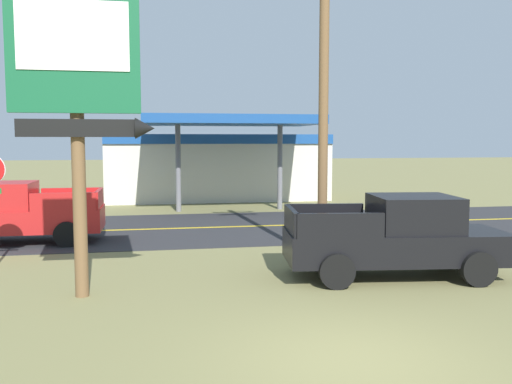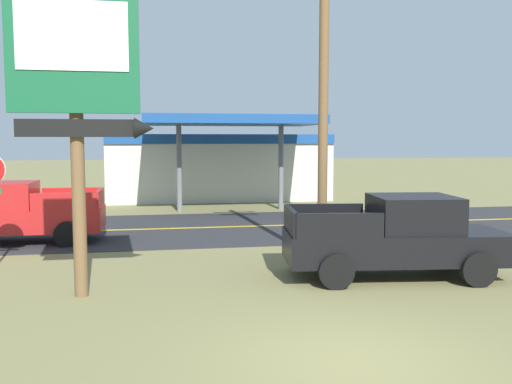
% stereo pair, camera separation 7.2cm
% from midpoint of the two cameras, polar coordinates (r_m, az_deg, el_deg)
% --- Properties ---
extents(ground_plane, '(180.00, 180.00, 0.00)m').
position_cam_midpoint_polar(ground_plane, '(8.75, 10.13, -16.75)').
color(ground_plane, olive).
extents(road_asphalt, '(140.00, 8.00, 0.02)m').
position_cam_midpoint_polar(road_asphalt, '(21.04, -2.35, -3.61)').
color(road_asphalt, '#2B2B2D').
rests_on(road_asphalt, ground).
extents(road_centre_line, '(126.00, 0.20, 0.01)m').
position_cam_midpoint_polar(road_centre_line, '(21.04, -2.35, -3.58)').
color(road_centre_line, gold).
rests_on(road_centre_line, road_asphalt).
extents(motel_sign, '(2.85, 0.54, 6.58)m').
position_cam_midpoint_polar(motel_sign, '(11.95, -17.70, 10.53)').
color(motel_sign, brown).
rests_on(motel_sign, ground).
extents(utility_pole, '(1.87, 0.26, 9.33)m').
position_cam_midpoint_polar(utility_pole, '(15.10, 7.10, 11.70)').
color(utility_pole, brown).
rests_on(utility_pole, ground).
extents(gas_station, '(12.00, 11.50, 4.40)m').
position_cam_midpoint_polar(gas_station, '(31.56, -3.91, 2.89)').
color(gas_station, beige).
rests_on(gas_station, ground).
extents(pickup_black_parked_on_lawn, '(5.40, 2.70, 1.96)m').
position_cam_midpoint_polar(pickup_black_parked_on_lawn, '(13.75, 14.44, -4.54)').
color(pickup_black_parked_on_lawn, black).
rests_on(pickup_black_parked_on_lawn, ground).
extents(pickup_red_on_road, '(5.20, 2.24, 1.96)m').
position_cam_midpoint_polar(pickup_red_on_road, '(19.22, -23.27, -2.03)').
color(pickup_red_on_road, red).
rests_on(pickup_red_on_road, ground).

